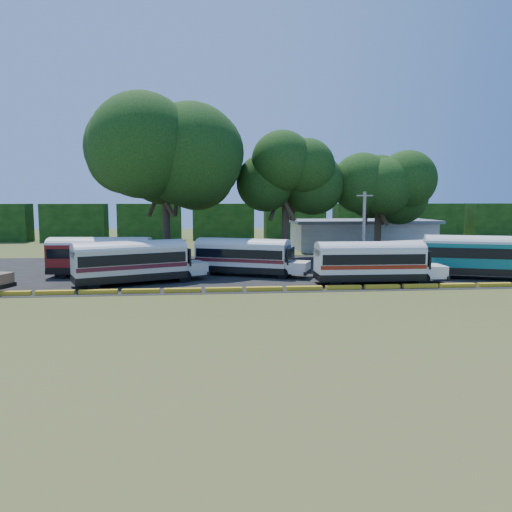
{
  "coord_description": "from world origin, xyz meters",
  "views": [
    {
      "loc": [
        -2.67,
        -35.18,
        6.79
      ],
      "look_at": [
        1.37,
        6.0,
        2.03
      ],
      "focal_mm": 35.0,
      "sensor_mm": 36.0,
      "label": 1
    }
  ],
  "objects": [
    {
      "name": "tree_center",
      "position": [
        5.93,
        19.31,
        9.86
      ],
      "size": [
        8.9,
        8.9,
        13.2
      ],
      "color": "#36291B",
      "rests_on": "ground"
    },
    {
      "name": "treeline_backdrop",
      "position": [
        0.0,
        48.0,
        3.0
      ],
      "size": [
        130.0,
        4.0,
        6.0
      ],
      "color": "black",
      "rests_on": "ground"
    },
    {
      "name": "bus_cream_west",
      "position": [
        -8.57,
        4.85,
        1.98
      ],
      "size": [
        10.81,
        6.47,
        3.49
      ],
      "rotation": [
        0.0,
        0.0,
        0.39
      ],
      "color": "black",
      "rests_on": "ground"
    },
    {
      "name": "terminal_building",
      "position": [
        18.0,
        30.0,
        2.03
      ],
      "size": [
        19.0,
        9.0,
        4.0
      ],
      "color": "silver",
      "rests_on": "ground"
    },
    {
      "name": "asphalt_strip",
      "position": [
        1.0,
        12.0,
        0.01
      ],
      "size": [
        64.0,
        24.0,
        0.02
      ],
      "primitive_type": "cube",
      "color": "black",
      "rests_on": "ground"
    },
    {
      "name": "utility_pole",
      "position": [
        12.31,
        11.39,
        3.85
      ],
      "size": [
        1.6,
        0.3,
        7.47
      ],
      "color": "gray",
      "rests_on": "ground"
    },
    {
      "name": "bus_red",
      "position": [
        -11.72,
        9.06,
        2.0
      ],
      "size": [
        10.79,
        3.45,
        3.49
      ],
      "rotation": [
        0.0,
        0.0,
        -0.08
      ],
      "color": "black",
      "rests_on": "ground"
    },
    {
      "name": "tree_west",
      "position": [
        -6.95,
        17.98,
        11.04
      ],
      "size": [
        13.38,
        13.38,
        15.97
      ],
      "color": "#36291B",
      "rests_on": "ground"
    },
    {
      "name": "bus_cream_east",
      "position": [
        0.65,
        8.56,
        1.88
      ],
      "size": [
        10.25,
        6.21,
        3.32
      ],
      "rotation": [
        0.0,
        0.0,
        -0.4
      ],
      "color": "black",
      "rests_on": "ground"
    },
    {
      "name": "ground",
      "position": [
        0.0,
        0.0,
        0.0
      ],
      "size": [
        160.0,
        160.0,
        0.0
      ],
      "primitive_type": "plane",
      "color": "#40541C",
      "rests_on": "ground"
    },
    {
      "name": "tree_east",
      "position": [
        17.18,
        21.35,
        8.48
      ],
      "size": [
        9.01,
        9.01,
        11.83
      ],
      "color": "#36291B",
      "rests_on": "ground"
    },
    {
      "name": "bus_white_blue",
      "position": [
        13.72,
        7.9,
        1.71
      ],
      "size": [
        9.48,
        4.78,
        3.03
      ],
      "rotation": [
        0.0,
        0.0,
        0.29
      ],
      "color": "black",
      "rests_on": "ground"
    },
    {
      "name": "bus_teal",
      "position": [
        20.77,
        4.88,
        2.12
      ],
      "size": [
        11.49,
        6.35,
        3.69
      ],
      "rotation": [
        0.0,
        0.0,
        -0.34
      ],
      "color": "black",
      "rests_on": "ground"
    },
    {
      "name": "curb",
      "position": [
        -0.0,
        1.0,
        0.15
      ],
      "size": [
        53.7,
        0.45,
        0.3
      ],
      "color": "orange",
      "rests_on": "ground"
    },
    {
      "name": "bus_white_red",
      "position": [
        10.4,
        3.17,
        1.94
      ],
      "size": [
        10.45,
        2.75,
        3.42
      ],
      "rotation": [
        0.0,
        0.0,
        -0.01
      ],
      "color": "black",
      "rests_on": "ground"
    }
  ]
}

